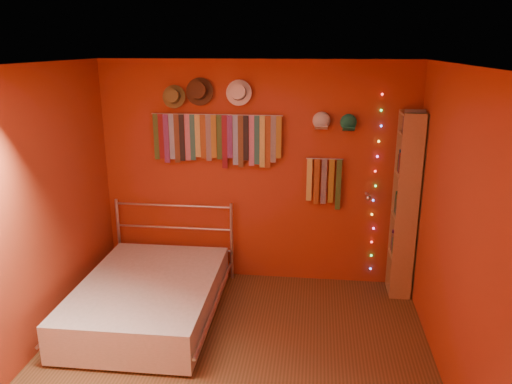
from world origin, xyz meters
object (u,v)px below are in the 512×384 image
at_px(tie_rack, 217,138).
at_px(bed, 149,297).
at_px(reading_lamp, 368,197).
at_px(bookshelf, 409,205).

relative_size(tie_rack, bed, 0.76).
bearing_deg(reading_lamp, bed, -158.49).
height_order(reading_lamp, bed, reading_lamp).
distance_m(tie_rack, bed, 1.84).
xyz_separation_m(tie_rack, reading_lamp, (1.65, -0.14, -0.58)).
bearing_deg(bookshelf, reading_lamp, 178.31).
bearing_deg(reading_lamp, bookshelf, -1.69).
height_order(reading_lamp, bookshelf, bookshelf).
height_order(tie_rack, reading_lamp, tie_rack).
xyz_separation_m(tie_rack, bookshelf, (2.08, -0.15, -0.65)).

